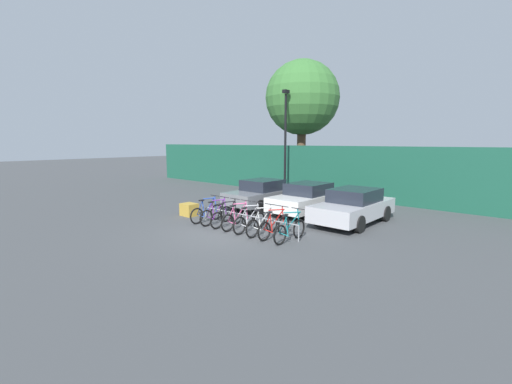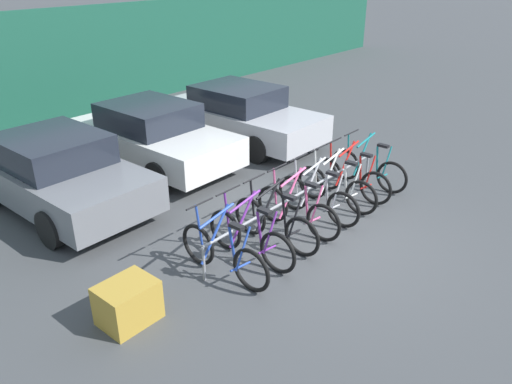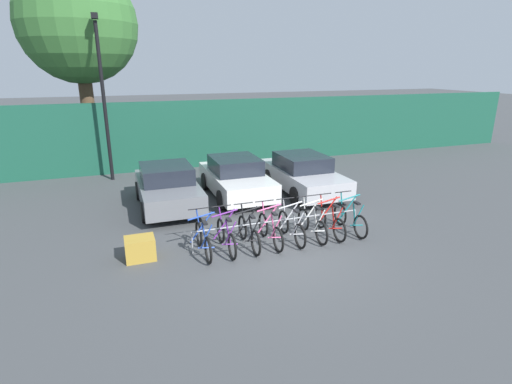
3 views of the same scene
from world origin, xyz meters
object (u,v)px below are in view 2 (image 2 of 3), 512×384
object	(u,v)px
car_grey	(58,173)
bike_rack	(301,195)
bicycle_red	(351,179)
car_white	(153,136)
bicycle_purple	(250,238)
bicycle_black	(275,223)
bicycle_silver	(317,198)
cargo_crate	(128,303)
bicycle_white	(336,187)
bicycle_pink	(297,210)
bicycle_teal	(368,169)
car_silver	(240,115)
bicycle_blue	(223,254)

from	to	relation	value
car_grey	bike_rack	bearing A→B (deg)	-56.63
bicycle_red	car_white	distance (m)	4.42
bike_rack	car_grey	distance (m)	4.40
bicycle_purple	bicycle_black	bearing A→B (deg)	-1.16
bicycle_black	bicycle_silver	distance (m)	1.20
car_grey	cargo_crate	world-z (taller)	car_grey
bicycle_black	bicycle_red	world-z (taller)	same
bicycle_white	car_white	world-z (taller)	car_white
bicycle_purple	cargo_crate	world-z (taller)	bicycle_purple
bicycle_red	cargo_crate	xyz separation A→B (m)	(-5.03, 0.24, -0.10)
bike_rack	bicycle_red	bearing A→B (deg)	-5.89
bike_rack	bicycle_silver	world-z (taller)	bicycle_silver
bicycle_pink	cargo_crate	distance (m)	3.29
bicycle_black	car_white	xyz separation A→B (m)	(0.94, 4.18, 0.31)
bicycle_white	car_white	distance (m)	4.28
bike_rack	car_white	bearing A→B (deg)	89.58
bicycle_teal	car_grey	bearing A→B (deg)	143.24
car_silver	cargo_crate	distance (m)	7.05
bicycle_red	car_grey	distance (m)	5.44
bicycle_black	car_grey	world-z (taller)	car_grey
bicycle_black	cargo_crate	size ratio (longest dim) A/B	2.44
bicycle_black	bicycle_white	xyz separation A→B (m)	(1.82, 0.00, 0.00)
bicycle_pink	bicycle_silver	bearing A→B (deg)	-1.67
car_grey	car_silver	distance (m)	4.90
bike_rack	bicycle_pink	world-z (taller)	bicycle_pink
bicycle_black	car_white	distance (m)	4.29
bicycle_purple	bicycle_black	distance (m)	0.60
car_silver	bicycle_white	bearing A→B (deg)	-112.43
bicycle_purple	car_grey	xyz separation A→B (m)	(-0.91, 3.82, 0.31)
bicycle_pink	bicycle_red	distance (m)	1.75
bicycle_teal	car_grey	size ratio (longest dim) A/B	0.44
bike_rack	bicycle_pink	bearing A→B (deg)	-154.52
bike_rack	bicycle_pink	xyz separation A→B (m)	(-0.31, -0.15, -0.12)
bicycle_black	car_grey	bearing A→B (deg)	114.75
bicycle_white	bicycle_silver	bearing A→B (deg)	-179.85
bike_rack	bicycle_blue	world-z (taller)	bicycle_blue
bicycle_pink	bicycle_teal	distance (m)	2.41
bicycle_silver	car_silver	bearing A→B (deg)	62.78
bicycle_blue	cargo_crate	distance (m)	1.52
bicycle_blue	bicycle_teal	xyz separation A→B (m)	(4.20, 0.00, 0.00)
bicycle_blue	bicycle_silver	size ratio (longest dim) A/B	1.00
bicycle_pink	bicycle_purple	bearing A→B (deg)	178.33
bicycle_teal	bike_rack	bearing A→B (deg)	179.43
bicycle_blue	car_grey	world-z (taller)	car_grey
cargo_crate	bicycle_blue	bearing A→B (deg)	-9.05
bicycle_white	car_grey	size ratio (longest dim) A/B	0.44
bike_rack	bicycle_red	world-z (taller)	bicycle_red
bicycle_purple	car_silver	world-z (taller)	car_silver
bicycle_white	bicycle_teal	world-z (taller)	same
car_silver	bicycle_blue	bearing A→B (deg)	-140.30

